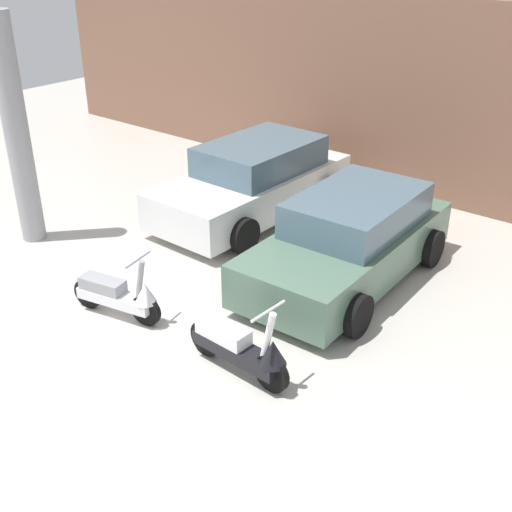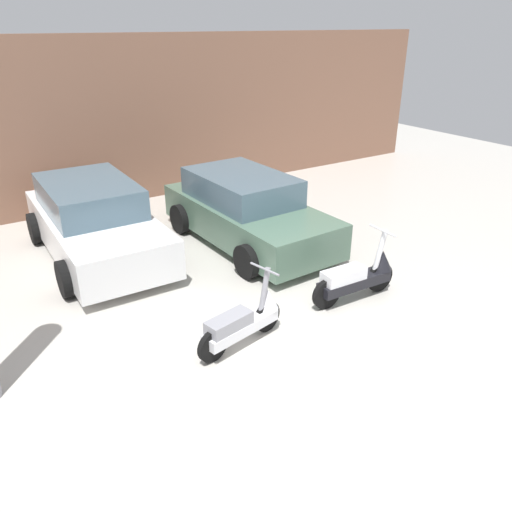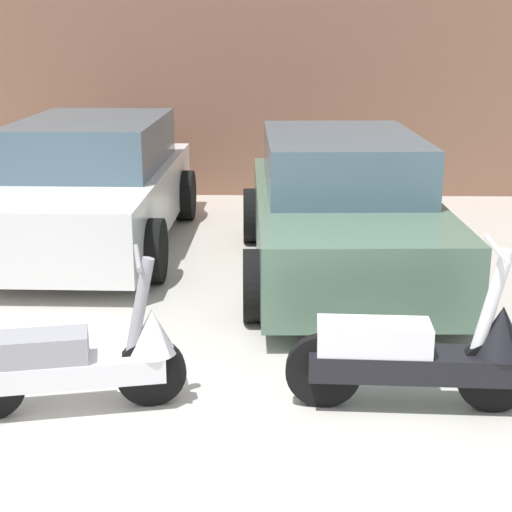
{
  "view_description": "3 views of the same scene",
  "coord_description": "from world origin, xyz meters",
  "px_view_note": "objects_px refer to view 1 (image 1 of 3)",
  "views": [
    {
      "loc": [
        5.91,
        -3.74,
        5.02
      ],
      "look_at": [
        0.69,
        2.75,
        0.7
      ],
      "focal_mm": 45.0,
      "sensor_mm": 36.0,
      "label": 1
    },
    {
      "loc": [
        -3.51,
        -3.86,
        4.1
      ],
      "look_at": [
        0.52,
        2.35,
        0.6
      ],
      "focal_mm": 35.0,
      "sensor_mm": 36.0,
      "label": 2
    },
    {
      "loc": [
        0.75,
        -3.5,
        2.43
      ],
      "look_at": [
        0.63,
        2.4,
        0.68
      ],
      "focal_mm": 55.0,
      "sensor_mm": 36.0,
      "label": 3
    }
  ],
  "objects_px": {
    "scooter_front_right": "(242,347)",
    "car_rear_left": "(254,182)",
    "support_column_side": "(17,133)",
    "car_rear_center": "(350,240)",
    "scooter_front_left": "(119,294)"
  },
  "relations": [
    {
      "from": "scooter_front_right",
      "to": "car_rear_left",
      "type": "bearing_deg",
      "value": 129.64
    },
    {
      "from": "support_column_side",
      "to": "car_rear_center",
      "type": "bearing_deg",
      "value": 23.7
    },
    {
      "from": "car_rear_center",
      "to": "support_column_side",
      "type": "relative_size",
      "value": 1.07
    },
    {
      "from": "scooter_front_right",
      "to": "car_rear_left",
      "type": "relative_size",
      "value": 0.38
    },
    {
      "from": "scooter_front_left",
      "to": "support_column_side",
      "type": "bearing_deg",
      "value": 155.11
    },
    {
      "from": "scooter_front_left",
      "to": "car_rear_center",
      "type": "distance_m",
      "value": 3.58
    },
    {
      "from": "scooter_front_right",
      "to": "car_rear_center",
      "type": "height_order",
      "value": "car_rear_center"
    },
    {
      "from": "car_rear_left",
      "to": "support_column_side",
      "type": "distance_m",
      "value": 4.27
    },
    {
      "from": "scooter_front_left",
      "to": "support_column_side",
      "type": "xyz_separation_m",
      "value": [
        -3.23,
        0.75,
        1.57
      ]
    },
    {
      "from": "car_rear_left",
      "to": "support_column_side",
      "type": "relative_size",
      "value": 1.08
    },
    {
      "from": "scooter_front_right",
      "to": "car_rear_left",
      "type": "height_order",
      "value": "car_rear_left"
    },
    {
      "from": "scooter_front_left",
      "to": "car_rear_left",
      "type": "relative_size",
      "value": 0.35
    },
    {
      "from": "scooter_front_right",
      "to": "car_rear_left",
      "type": "distance_m",
      "value": 4.98
    },
    {
      "from": "scooter_front_right",
      "to": "car_rear_center",
      "type": "relative_size",
      "value": 0.39
    },
    {
      "from": "scooter_front_left",
      "to": "car_rear_center",
      "type": "relative_size",
      "value": 0.36
    }
  ]
}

